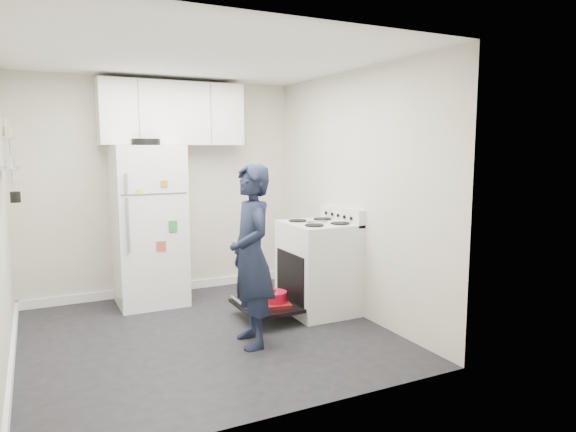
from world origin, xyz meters
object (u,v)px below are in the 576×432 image
electric_range (317,268)px  refrigerator (149,225)px  open_oven_door (269,302)px  person (251,256)px

electric_range → refrigerator: bearing=143.8°
open_oven_door → refrigerator: refrigerator is taller
open_oven_door → refrigerator: (-0.94, 1.12, 0.70)m
electric_range → open_oven_door: size_ratio=1.57×
electric_range → open_oven_door: 0.64m
person → open_oven_door: bearing=147.5°
electric_range → person: 1.15m
electric_range → person: (-0.96, -0.54, 0.33)m
electric_range → refrigerator: refrigerator is taller
electric_range → refrigerator: (-1.51, 1.10, 0.41)m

